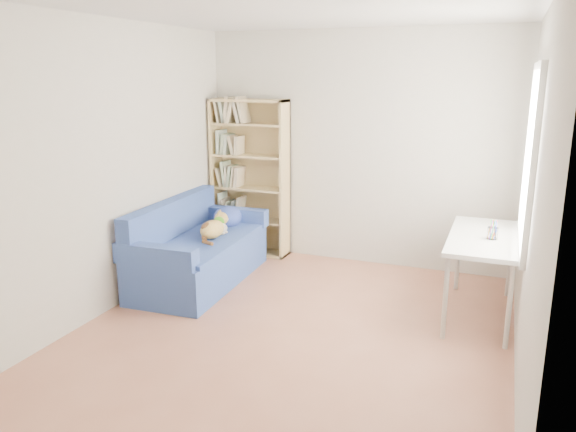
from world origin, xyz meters
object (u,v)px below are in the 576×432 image
Objects in this scene: sofa at (198,251)px; desk at (484,243)px; bookshelf at (250,184)px; pen_cup at (493,232)px.

desk is (2.80, 0.14, 0.36)m from sofa.
bookshelf is at bearing 81.96° from sofa.
sofa is 10.28× the size of pen_cup.
sofa is at bearing -177.13° from desk.
bookshelf is 2.94m from pen_cup.
pen_cup is (2.86, 0.06, 0.49)m from sofa.
sofa reaches higher than desk.
bookshelf is 1.44× the size of desk.
bookshelf reaches higher than desk.
desk is at bearing 127.94° from pen_cup.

